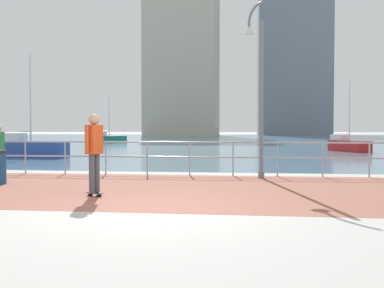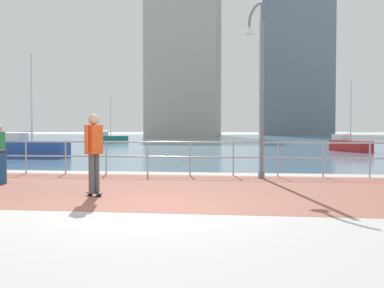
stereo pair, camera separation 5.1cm
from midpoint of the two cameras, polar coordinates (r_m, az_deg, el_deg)
ground at (r=48.67m, az=4.59°, el=0.23°), size 220.00×220.00×0.00m
brick_paving at (r=11.56m, az=-2.43°, el=-5.59°), size 28.00×6.60×0.01m
harbor_water at (r=59.66m, az=4.98°, el=0.56°), size 180.00×88.00×0.00m
waterfront_railing at (r=14.74m, az=-0.39°, el=-0.99°), size 25.25×0.06×1.10m
lamppost at (r=14.20m, az=8.11°, el=7.80°), size 0.66×0.66×5.36m
skateboarder at (r=10.39m, az=-12.27°, el=-0.34°), size 0.41×0.54×1.84m
sailboat_navy at (r=25.06m, az=-19.80°, el=-0.43°), size 3.89×1.56×5.33m
sailboat_white at (r=31.32m, az=18.85°, el=-0.07°), size 2.25×3.43×4.63m
sailboat_gray at (r=46.53m, az=-10.48°, el=0.68°), size 3.28×3.00×4.78m
tower_glass at (r=86.95m, az=-1.08°, el=10.99°), size 12.67×15.03×31.78m
tower_steel at (r=105.01m, az=12.37°, el=9.38°), size 14.99×17.46×31.71m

